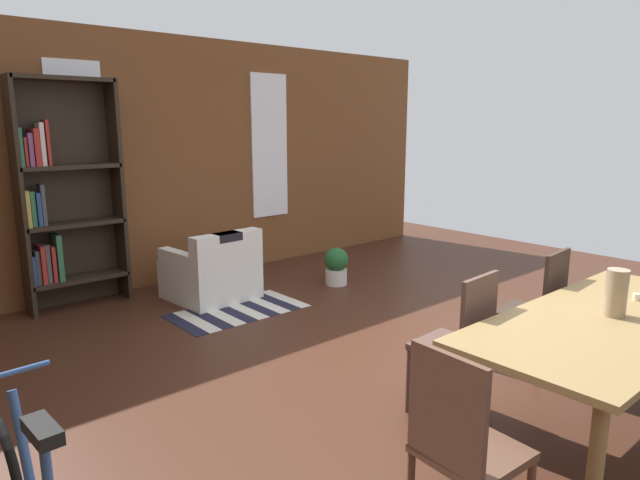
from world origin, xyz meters
TOP-DOWN VIEW (x-y plane):
  - ground_plane at (0.00, 0.00)m, footprint 9.88×9.88m
  - back_wall_brick at (0.00, 3.86)m, footprint 7.83×0.12m
  - window_pane_0 at (-1.19, 3.79)m, footprint 0.55×0.02m
  - window_pane_1 at (1.19, 3.79)m, footprint 0.55×0.02m
  - dining_table at (0.16, -0.95)m, footprint 2.13×0.91m
  - vase_on_table at (0.20, -0.95)m, footprint 0.12×0.12m
  - tealight_candle_0 at (0.61, -0.92)m, footprint 0.04×0.04m
  - dining_chair_far_left at (-0.31, -0.27)m, footprint 0.43×0.43m
  - dining_chair_far_right at (0.65, -0.27)m, footprint 0.43×0.43m
  - dining_chair_head_left at (-1.28, -0.95)m, footprint 0.42×0.42m
  - bookshelf_tall at (-1.45, 3.62)m, footprint 0.98×0.30m
  - armchair_white at (-0.22, 2.90)m, footprint 0.85×0.85m
  - potted_plant_by_shelf at (1.12, 2.42)m, footprint 0.28×0.28m
  - striped_rug at (-0.26, 2.38)m, footprint 1.31×0.72m

SIDE VIEW (x-z plane):
  - ground_plane at x=0.00m, z-range 0.00..0.00m
  - striped_rug at x=-0.26m, z-range 0.00..0.01m
  - potted_plant_by_shelf at x=1.12m, z-range 0.01..0.44m
  - armchair_white at x=-0.22m, z-range -0.10..0.65m
  - dining_chair_far_left at x=-0.31m, z-range 0.04..0.99m
  - dining_chair_far_right at x=0.65m, z-range 0.04..0.99m
  - dining_chair_head_left at x=-1.28m, z-range 0.04..0.99m
  - dining_table at x=0.16m, z-range 0.29..1.03m
  - tealight_candle_0 at x=0.61m, z-range 0.74..0.78m
  - vase_on_table at x=0.20m, z-range 0.74..1.02m
  - bookshelf_tall at x=-1.45m, z-range -0.01..2.26m
  - back_wall_brick at x=0.00m, z-range 0.00..2.80m
  - window_pane_0 at x=-1.19m, z-range 0.63..2.45m
  - window_pane_1 at x=1.19m, z-range 0.63..2.45m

